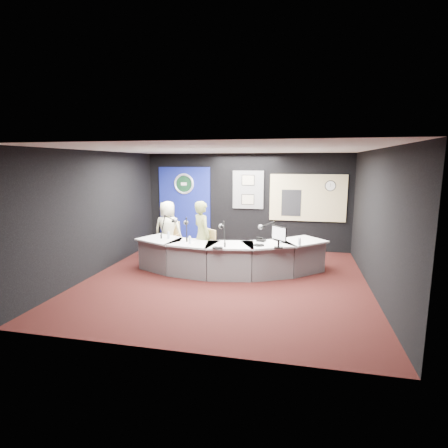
% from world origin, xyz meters
% --- Properties ---
extents(ground, '(6.00, 6.00, 0.00)m').
position_xyz_m(ground, '(0.00, 0.00, 0.00)').
color(ground, black).
rests_on(ground, ground).
extents(ceiling, '(6.00, 6.00, 0.02)m').
position_xyz_m(ceiling, '(0.00, 0.00, 2.80)').
color(ceiling, silver).
rests_on(ceiling, ground).
extents(wall_back, '(6.00, 0.02, 2.80)m').
position_xyz_m(wall_back, '(0.00, 3.00, 1.40)').
color(wall_back, black).
rests_on(wall_back, ground).
extents(wall_front, '(6.00, 0.02, 2.80)m').
position_xyz_m(wall_front, '(0.00, -3.00, 1.40)').
color(wall_front, black).
rests_on(wall_front, ground).
extents(wall_left, '(0.02, 6.00, 2.80)m').
position_xyz_m(wall_left, '(-3.00, 0.00, 1.40)').
color(wall_left, black).
rests_on(wall_left, ground).
extents(wall_right, '(0.02, 6.00, 2.80)m').
position_xyz_m(wall_right, '(3.00, 0.00, 1.40)').
color(wall_right, black).
rests_on(wall_right, ground).
extents(broadcast_desk, '(4.50, 1.90, 0.75)m').
position_xyz_m(broadcast_desk, '(-0.05, 0.55, 0.38)').
color(broadcast_desk, silver).
rests_on(broadcast_desk, ground).
extents(backdrop_panel, '(1.60, 0.05, 2.30)m').
position_xyz_m(backdrop_panel, '(-1.90, 2.97, 1.25)').
color(backdrop_panel, navy).
rests_on(backdrop_panel, wall_back).
extents(agency_seal, '(0.63, 0.07, 0.63)m').
position_xyz_m(agency_seal, '(-1.90, 2.93, 1.90)').
color(agency_seal, silver).
rests_on(agency_seal, backdrop_panel).
extents(seal_center, '(0.48, 0.01, 0.48)m').
position_xyz_m(seal_center, '(-1.90, 2.94, 1.90)').
color(seal_center, black).
rests_on(seal_center, backdrop_panel).
extents(pinboard, '(0.90, 0.04, 1.10)m').
position_xyz_m(pinboard, '(0.05, 2.97, 1.75)').
color(pinboard, slate).
rests_on(pinboard, wall_back).
extents(framed_photo_upper, '(0.34, 0.02, 0.27)m').
position_xyz_m(framed_photo_upper, '(0.05, 2.94, 2.03)').
color(framed_photo_upper, gray).
rests_on(framed_photo_upper, pinboard).
extents(framed_photo_lower, '(0.34, 0.02, 0.27)m').
position_xyz_m(framed_photo_lower, '(0.05, 2.94, 1.47)').
color(framed_photo_lower, gray).
rests_on(framed_photo_lower, pinboard).
extents(booth_window_frame, '(2.12, 0.06, 1.32)m').
position_xyz_m(booth_window_frame, '(1.75, 2.97, 1.55)').
color(booth_window_frame, '#CFBA81').
rests_on(booth_window_frame, wall_back).
extents(booth_glow, '(2.00, 0.02, 1.20)m').
position_xyz_m(booth_glow, '(1.75, 2.96, 1.55)').
color(booth_glow, '#FAE69E').
rests_on(booth_glow, booth_window_frame).
extents(equipment_rack, '(0.55, 0.02, 0.75)m').
position_xyz_m(equipment_rack, '(1.30, 2.94, 1.40)').
color(equipment_rack, black).
rests_on(equipment_rack, booth_window_frame).
extents(wall_clock, '(0.28, 0.01, 0.28)m').
position_xyz_m(wall_clock, '(2.35, 2.94, 1.90)').
color(wall_clock, white).
rests_on(wall_clock, booth_window_frame).
extents(armchair_left, '(0.48, 0.48, 0.85)m').
position_xyz_m(armchair_left, '(-1.85, 1.40, 0.42)').
color(armchair_left, tan).
rests_on(armchair_left, ground).
extents(armchair_right, '(0.77, 0.77, 0.97)m').
position_xyz_m(armchair_right, '(-0.70, 0.67, 0.48)').
color(armchair_right, tan).
rests_on(armchair_right, ground).
extents(draped_jacket, '(0.50, 0.11, 0.70)m').
position_xyz_m(draped_jacket, '(-1.87, 1.65, 0.62)').
color(draped_jacket, '#666356').
rests_on(draped_jacket, armchair_left).
extents(person_man, '(0.76, 0.50, 1.55)m').
position_xyz_m(person_man, '(-1.85, 1.40, 0.77)').
color(person_man, beige).
rests_on(person_man, ground).
extents(person_woman, '(0.70, 0.71, 1.65)m').
position_xyz_m(person_woman, '(-0.70, 0.67, 0.83)').
color(person_woman, olive).
rests_on(person_woman, ground).
extents(computer_monitor, '(0.35, 0.35, 0.32)m').
position_xyz_m(computer_monitor, '(1.13, 0.12, 1.07)').
color(computer_monitor, black).
rests_on(computer_monitor, broadcast_desk).
extents(desk_phone, '(0.23, 0.20, 0.05)m').
position_xyz_m(desk_phone, '(0.70, 0.69, 0.78)').
color(desk_phone, black).
rests_on(desk_phone, broadcast_desk).
extents(headphones_near, '(0.24, 0.24, 0.04)m').
position_xyz_m(headphones_near, '(0.70, 0.24, 0.77)').
color(headphones_near, black).
rests_on(headphones_near, broadcast_desk).
extents(headphones_far, '(0.19, 0.19, 0.03)m').
position_xyz_m(headphones_far, '(-0.12, -0.20, 0.77)').
color(headphones_far, black).
rests_on(headphones_far, broadcast_desk).
extents(paper_stack, '(0.23, 0.31, 0.00)m').
position_xyz_m(paper_stack, '(-1.06, 0.52, 0.75)').
color(paper_stack, white).
rests_on(paper_stack, broadcast_desk).
extents(notepad, '(0.20, 0.28, 0.00)m').
position_xyz_m(notepad, '(-0.85, 0.17, 0.75)').
color(notepad, white).
rests_on(notepad, broadcast_desk).
extents(boom_mic_a, '(0.25, 0.73, 0.60)m').
position_xyz_m(boom_mic_a, '(-1.59, 0.78, 1.05)').
color(boom_mic_a, black).
rests_on(boom_mic_a, broadcast_desk).
extents(boom_mic_b, '(0.33, 0.70, 0.60)m').
position_xyz_m(boom_mic_b, '(-1.05, 0.54, 1.05)').
color(boom_mic_b, black).
rests_on(boom_mic_b, broadcast_desk).
extents(boom_mic_c, '(0.33, 0.70, 0.60)m').
position_xyz_m(boom_mic_c, '(-0.10, 0.25, 1.05)').
color(boom_mic_c, black).
rests_on(boom_mic_c, broadcast_desk).
extents(boom_mic_d, '(0.56, 0.56, 0.60)m').
position_xyz_m(boom_mic_d, '(0.90, 0.43, 1.05)').
color(boom_mic_d, black).
rests_on(boom_mic_d, broadcast_desk).
extents(water_bottles, '(3.10, 0.57, 0.18)m').
position_xyz_m(water_bottles, '(0.04, 0.34, 0.84)').
color(water_bottles, silver).
rests_on(water_bottles, broadcast_desk).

